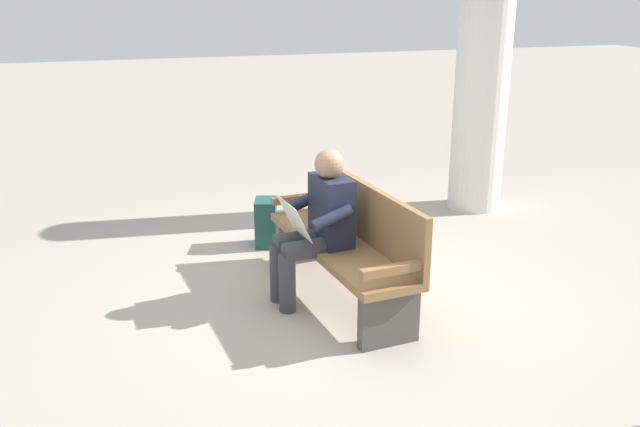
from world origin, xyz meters
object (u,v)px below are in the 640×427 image
object	(u,v)px
person_seated	(318,222)
bench_near	(348,241)
backpack	(267,223)
support_pillar	(483,66)

from	to	relation	value
person_seated	bench_near	bearing A→B (deg)	-100.11
backpack	support_pillar	distance (m)	2.82
bench_near	person_seated	distance (m)	0.29
bench_near	support_pillar	bearing A→B (deg)	-55.60
bench_near	backpack	xyz separation A→B (m)	(1.29, 0.32, -0.24)
bench_near	person_seated	size ratio (longest dim) A/B	1.55
backpack	person_seated	bearing A→B (deg)	-176.35
person_seated	support_pillar	bearing A→B (deg)	-58.85
backpack	support_pillar	size ratio (longest dim) A/B	0.15
bench_near	backpack	world-z (taller)	bench_near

